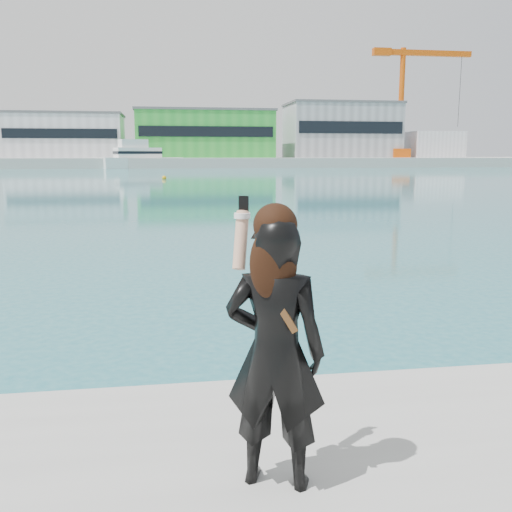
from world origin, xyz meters
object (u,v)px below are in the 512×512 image
(motor_yacht, at_px, (140,158))
(buoy_near, at_px, (164,179))
(dock_crane, at_px, (406,99))
(woman, at_px, (275,345))

(motor_yacht, xyz_separation_m, buoy_near, (4.76, -52.14, -2.07))
(dock_crane, bearing_deg, woman, -113.59)
(dock_crane, distance_m, motor_yacht, 61.08)
(motor_yacht, xyz_separation_m, woman, (5.50, -113.74, -0.42))
(buoy_near, distance_m, woman, 61.62)
(buoy_near, relative_size, woman, 0.30)
(dock_crane, height_order, motor_yacht, dock_crane)
(motor_yacht, height_order, buoy_near, motor_yacht)
(dock_crane, distance_m, woman, 134.43)
(motor_yacht, distance_m, woman, 113.88)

